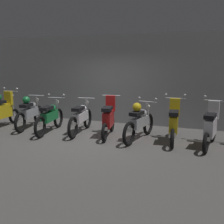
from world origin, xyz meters
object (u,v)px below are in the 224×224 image
(motorbike_slot_1, at_px, (3,110))
(motorbike_slot_8, at_px, (211,127))
(motorbike_slot_7, at_px, (174,123))
(motorbike_slot_4, at_px, (81,117))
(motorbike_slot_5, at_px, (109,119))
(motorbike_slot_2, at_px, (30,112))
(motorbike_slot_6, at_px, (140,121))
(motorbike_slot_3, at_px, (50,117))

(motorbike_slot_1, distance_m, motorbike_slot_8, 6.58)
(motorbike_slot_7, bearing_deg, motorbike_slot_4, 179.59)
(motorbike_slot_1, bearing_deg, motorbike_slot_8, 0.56)
(motorbike_slot_4, height_order, motorbike_slot_5, motorbike_slot_5)
(motorbike_slot_4, distance_m, motorbike_slot_5, 0.94)
(motorbike_slot_1, distance_m, motorbike_slot_2, 0.96)
(motorbike_slot_6, bearing_deg, motorbike_slot_3, -176.96)
(motorbike_slot_7, bearing_deg, motorbike_slot_8, -6.06)
(motorbike_slot_2, bearing_deg, motorbike_slot_7, -0.20)
(motorbike_slot_6, bearing_deg, motorbike_slot_7, 5.03)
(motorbike_slot_1, bearing_deg, motorbike_slot_4, 3.77)
(motorbike_slot_1, distance_m, motorbike_slot_3, 1.88)
(motorbike_slot_2, relative_size, motorbike_slot_5, 1.16)
(motorbike_slot_7, height_order, motorbike_slot_8, same)
(motorbike_slot_3, xyz_separation_m, motorbike_slot_4, (0.94, 0.25, -0.00))
(motorbike_slot_4, bearing_deg, motorbike_slot_8, -1.84)
(motorbike_slot_2, xyz_separation_m, motorbike_slot_3, (0.94, -0.25, -0.03))
(motorbike_slot_5, bearing_deg, motorbike_slot_7, 1.03)
(motorbike_slot_2, xyz_separation_m, motorbike_slot_5, (2.81, -0.05, -0.00))
(motorbike_slot_8, bearing_deg, motorbike_slot_7, 173.94)
(motorbike_slot_3, height_order, motorbike_slot_7, motorbike_slot_7)
(motorbike_slot_4, relative_size, motorbike_slot_7, 1.16)
(motorbike_slot_4, height_order, motorbike_slot_6, motorbike_slot_6)
(motorbike_slot_7, bearing_deg, motorbike_slot_3, -176.46)
(motorbike_slot_1, relative_size, motorbike_slot_5, 1.01)
(motorbike_slot_2, height_order, motorbike_slot_8, motorbike_slot_8)
(motorbike_slot_8, bearing_deg, motorbike_slot_6, 179.44)
(motorbike_slot_4, relative_size, motorbike_slot_5, 1.17)
(motorbike_slot_1, bearing_deg, motorbike_slot_2, 10.99)
(motorbike_slot_5, height_order, motorbike_slot_7, motorbike_slot_7)
(motorbike_slot_2, bearing_deg, motorbike_slot_3, -14.87)
(motorbike_slot_1, relative_size, motorbike_slot_3, 0.86)
(motorbike_slot_4, bearing_deg, motorbike_slot_7, -0.41)
(motorbike_slot_3, height_order, motorbike_slot_4, motorbike_slot_3)
(motorbike_slot_2, bearing_deg, motorbike_slot_6, -1.51)
(motorbike_slot_1, distance_m, motorbike_slot_6, 4.70)
(motorbike_slot_4, bearing_deg, motorbike_slot_2, -179.90)
(motorbike_slot_7, relative_size, motorbike_slot_8, 1.00)
(motorbike_slot_4, bearing_deg, motorbike_slot_5, -3.30)
(motorbike_slot_5, bearing_deg, motorbike_slot_6, -2.92)
(motorbike_slot_4, height_order, motorbike_slot_7, motorbike_slot_7)
(motorbike_slot_8, bearing_deg, motorbike_slot_3, -178.40)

